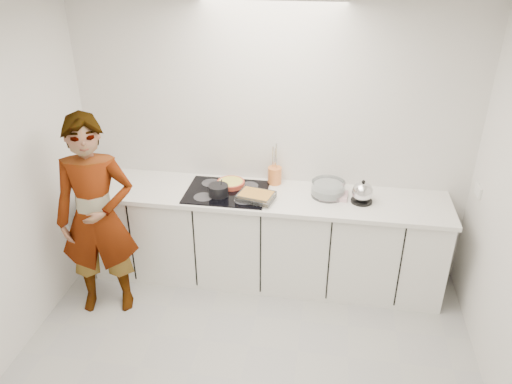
% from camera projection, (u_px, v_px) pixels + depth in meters
% --- Properties ---
extents(floor, '(3.60, 3.20, 0.00)m').
position_uv_depth(floor, '(241.00, 380.00, 3.75)').
color(floor, '#ACACA8').
rests_on(floor, ground).
extents(ceiling, '(3.60, 3.20, 0.00)m').
position_uv_depth(ceiling, '(233.00, 18.00, 2.54)').
color(ceiling, white).
rests_on(ceiling, wall_back).
extents(wall_back, '(3.60, 0.00, 2.60)m').
position_uv_depth(wall_back, '(271.00, 141.00, 4.54)').
color(wall_back, silver).
rests_on(wall_back, ground).
extents(base_cabinets, '(3.20, 0.58, 0.87)m').
position_uv_depth(base_cabinets, '(265.00, 239.00, 4.67)').
color(base_cabinets, white).
rests_on(base_cabinets, floor).
extents(countertop, '(3.24, 0.64, 0.04)m').
position_uv_depth(countertop, '(266.00, 196.00, 4.45)').
color(countertop, white).
rests_on(countertop, base_cabinets).
extents(hob, '(0.72, 0.54, 0.01)m').
position_uv_depth(hob, '(227.00, 192.00, 4.47)').
color(hob, black).
rests_on(hob, countertop).
extents(tart_dish, '(0.29, 0.29, 0.04)m').
position_uv_depth(tart_dish, '(231.00, 183.00, 4.57)').
color(tart_dish, '#C2432D').
rests_on(tart_dish, hob).
extents(saucepan, '(0.22, 0.22, 0.17)m').
position_uv_depth(saucepan, '(218.00, 190.00, 4.38)').
color(saucepan, black).
rests_on(saucepan, hob).
extents(baking_dish, '(0.34, 0.28, 0.06)m').
position_uv_depth(baking_dish, '(256.00, 196.00, 4.32)').
color(baking_dish, silver).
rests_on(baking_dish, hob).
extents(mixing_bowl, '(0.35, 0.35, 0.14)m').
position_uv_depth(mixing_bowl, '(328.00, 189.00, 4.40)').
color(mixing_bowl, silver).
rests_on(mixing_bowl, countertop).
extents(tea_towel, '(0.25, 0.19, 0.04)m').
position_uv_depth(tea_towel, '(334.00, 195.00, 4.40)').
color(tea_towel, white).
rests_on(tea_towel, countertop).
extents(kettle, '(0.24, 0.24, 0.21)m').
position_uv_depth(kettle, '(362.00, 193.00, 4.28)').
color(kettle, black).
rests_on(kettle, countertop).
extents(utensil_crock, '(0.16, 0.16, 0.16)m').
position_uv_depth(utensil_crock, '(275.00, 175.00, 4.61)').
color(utensil_crock, orange).
rests_on(utensil_crock, countertop).
extents(cook, '(0.74, 0.57, 1.79)m').
position_uv_depth(cook, '(97.00, 218.00, 4.11)').
color(cook, white).
rests_on(cook, floor).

